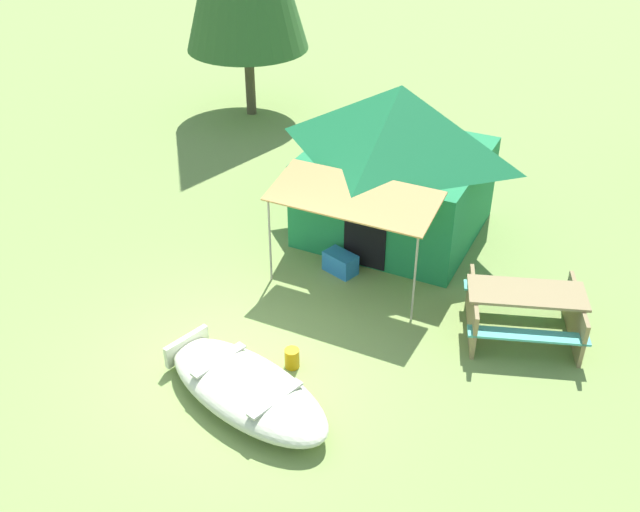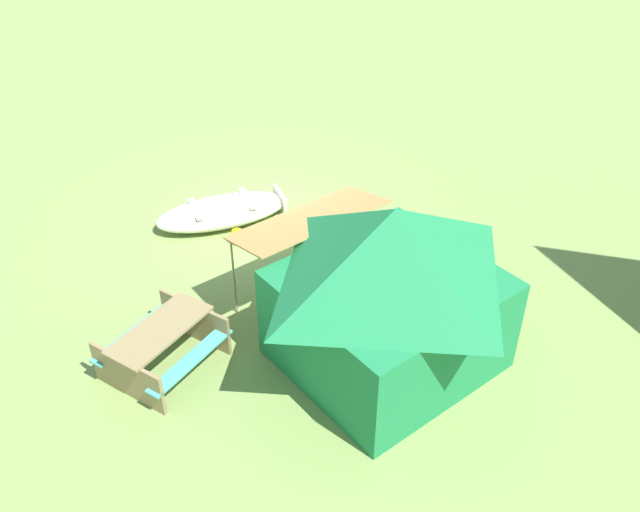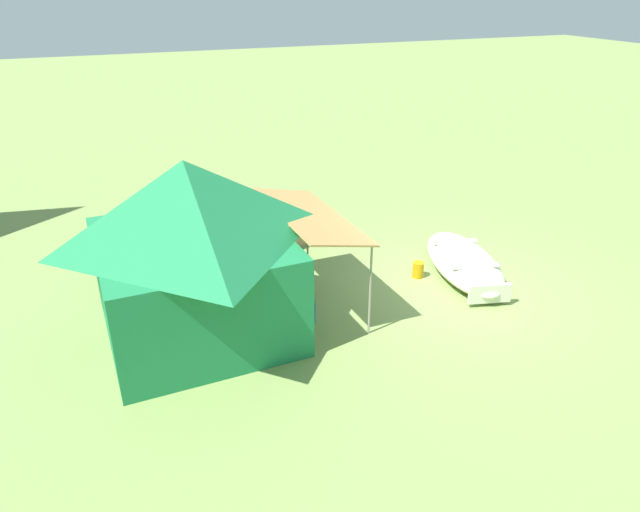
{
  "view_description": "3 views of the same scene",
  "coord_description": "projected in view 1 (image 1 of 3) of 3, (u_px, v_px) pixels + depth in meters",
  "views": [
    {
      "loc": [
        4.79,
        -6.55,
        7.02
      ],
      "look_at": [
        0.38,
        1.82,
        0.88
      ],
      "focal_mm": 40.7,
      "sensor_mm": 36.0,
      "label": 1
    },
    {
      "loc": [
        6.2,
        10.35,
        7.81
      ],
      "look_at": [
        0.37,
        2.49,
        0.82
      ],
      "focal_mm": 38.72,
      "sensor_mm": 36.0,
      "label": 2
    },
    {
      "loc": [
        -7.69,
        5.72,
        5.18
      ],
      "look_at": [
        0.16,
        2.5,
        1.11
      ],
      "focal_mm": 32.79,
      "sensor_mm": 36.0,
      "label": 3
    }
  ],
  "objects": [
    {
      "name": "cooler_box",
      "position": [
        340.0,
        263.0,
        12.38
      ],
      "size": [
        0.63,
        0.48,
        0.37
      ],
      "primitive_type": "cube",
      "rotation": [
        0.0,
        0.0,
        2.85
      ],
      "color": "#276FBA",
      "rests_on": "ground_plane"
    },
    {
      "name": "picnic_table",
      "position": [
        524.0,
        308.0,
        10.82
      ],
      "size": [
        2.11,
        1.94,
        0.78
      ],
      "color": "#917B53",
      "rests_on": "ground_plane"
    },
    {
      "name": "ground_plane",
      "position": [
        239.0,
        360.0,
        10.56
      ],
      "size": [
        80.0,
        80.0,
        0.0
      ],
      "primitive_type": "plane",
      "color": "#7E974F"
    },
    {
      "name": "beached_rowboat",
      "position": [
        246.0,
        388.0,
        9.72
      ],
      "size": [
        2.98,
        1.84,
        0.45
      ],
      "color": "beige",
      "rests_on": "ground_plane"
    },
    {
      "name": "fuel_can",
      "position": [
        292.0,
        358.0,
        10.36
      ],
      "size": [
        0.23,
        0.23,
        0.31
      ],
      "primitive_type": "cylinder",
      "rotation": [
        0.0,
        0.0,
        0.08
      ],
      "color": "orange",
      "rests_on": "ground_plane"
    },
    {
      "name": "canvas_cabin_tent",
      "position": [
        397.0,
        159.0,
        12.86
      ],
      "size": [
        3.31,
        4.12,
        2.82
      ],
      "color": "#1E7F47",
      "rests_on": "ground_plane"
    }
  ]
}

